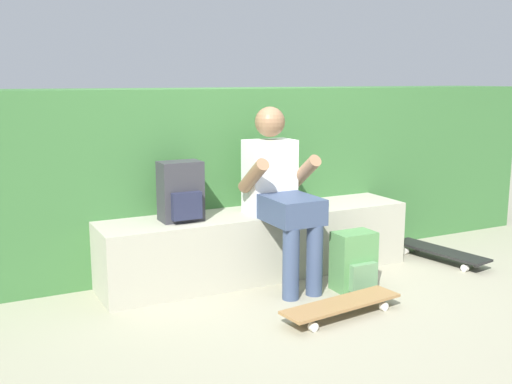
# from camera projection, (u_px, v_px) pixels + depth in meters

# --- Properties ---
(ground_plane) EXTENTS (24.00, 24.00, 0.00)m
(ground_plane) POSITION_uv_depth(u_px,v_px,m) (277.00, 286.00, 4.16)
(ground_plane) COLOR gray
(bench_main) EXTENTS (2.30, 0.48, 0.47)m
(bench_main) POSITION_uv_depth(u_px,v_px,m) (258.00, 243.00, 4.36)
(bench_main) COLOR #A7A48F
(bench_main) RESTS_ON ground
(person_skater) EXTENTS (0.49, 0.62, 1.22)m
(person_skater) POSITION_uv_depth(u_px,v_px,m) (280.00, 189.00, 4.11)
(person_skater) COLOR white
(person_skater) RESTS_ON ground
(skateboard_near_person) EXTENTS (0.82, 0.29, 0.09)m
(skateboard_near_person) POSITION_uv_depth(u_px,v_px,m) (342.00, 305.00, 3.62)
(skateboard_near_person) COLOR olive
(skateboard_near_person) RESTS_ON ground
(skateboard_beside_bench) EXTENTS (0.33, 0.82, 0.09)m
(skateboard_beside_bench) POSITION_uv_depth(u_px,v_px,m) (440.00, 252.00, 4.73)
(skateboard_beside_bench) COLOR black
(skateboard_beside_bench) RESTS_ON ground
(backpack_on_bench) EXTENTS (0.28, 0.23, 0.40)m
(backpack_on_bench) POSITION_uv_depth(u_px,v_px,m) (181.00, 192.00, 4.01)
(backpack_on_bench) COLOR #333338
(backpack_on_bench) RESTS_ON bench_main
(backpack_on_ground) EXTENTS (0.28, 0.23, 0.40)m
(backpack_on_ground) POSITION_uv_depth(u_px,v_px,m) (354.00, 262.00, 4.07)
(backpack_on_ground) COLOR #51894C
(backpack_on_ground) RESTS_ON ground
(hedge_row) EXTENTS (5.64, 0.73, 1.34)m
(hedge_row) POSITION_uv_depth(u_px,v_px,m) (229.00, 173.00, 4.82)
(hedge_row) COLOR #376934
(hedge_row) RESTS_ON ground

